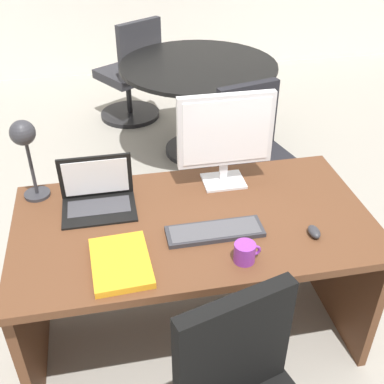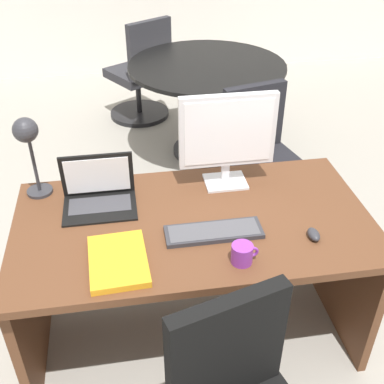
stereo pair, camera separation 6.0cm
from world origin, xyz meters
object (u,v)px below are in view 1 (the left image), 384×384
book (121,262)px  meeting_chair_far (256,166)px  keyboard (215,231)px  monitor (226,134)px  coffee_mug (245,252)px  laptop (97,191)px  meeting_chair_near (132,80)px  desk (192,250)px  desk_lamp (25,143)px  mouse (314,232)px  meeting_table (198,87)px

book → meeting_chair_far: 1.61m
keyboard → monitor: bearing=70.4°
coffee_mug → laptop: bearing=137.6°
coffee_mug → meeting_chair_near: (-0.20, 2.91, -0.40)m
coffee_mug → keyboard: bearing=112.3°
desk → meeting_chair_far: 1.16m
monitor → book: (-0.54, -0.49, -0.25)m
laptop → coffee_mug: 0.74m
monitor → desk_lamp: monitor is taller
desk → laptop: size_ratio=4.79×
mouse → book: mouse is taller
mouse → book: (-0.81, -0.03, -0.00)m
laptop → book: (0.07, -0.43, -0.06)m
monitor → meeting_chair_far: 1.08m
book → coffee_mug: coffee_mug is taller
mouse → book: size_ratio=0.26×
desk → meeting_chair_near: (-0.06, 2.57, -0.14)m
book → desk_lamp: bearing=123.4°
desk → meeting_table: size_ratio=1.29×
mouse → meeting_table: 2.07m
keyboard → mouse: 0.41m
book → meeting_chair_near: size_ratio=0.34×
mouse → coffee_mug: coffee_mug is taller
mouse → meeting_chair_near: meeting_chair_near is taller
desk_lamp → monitor: bearing=-2.3°
monitor → mouse: monitor is taller
monitor → meeting_table: monitor is taller
monitor → laptop: bearing=-174.4°
monitor → meeting_chair_near: size_ratio=0.49×
mouse → meeting_chair_near: size_ratio=0.09×
laptop → mouse: (0.88, -0.41, -0.05)m
book → mouse: bearing=1.9°
meeting_table → laptop: bearing=-116.2°
desk → meeting_chair_far: bearing=56.6°
meeting_table → meeting_chair_far: (0.22, -0.86, -0.24)m
meeting_chair_far → monitor: bearing=-120.2°
laptop → keyboard: size_ratio=0.80×
monitor → desk_lamp: bearing=177.7°
keyboard → coffee_mug: size_ratio=3.77×
coffee_mug → meeting_chair_near: 2.94m
meeting_chair_near → meeting_table: bearing=-58.3°
keyboard → meeting_chair_far: bearing=63.2°
mouse → book: 0.81m
mouse → meeting_chair_far: meeting_chair_far is taller
mouse → desk_lamp: desk_lamp is taller
laptop → meeting_chair_near: size_ratio=0.35×
laptop → coffee_mug: bearing=-42.4°
book → meeting_chair_near: bearing=84.4°
laptop → book: 0.44m
desk → monitor: bearing=47.4°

